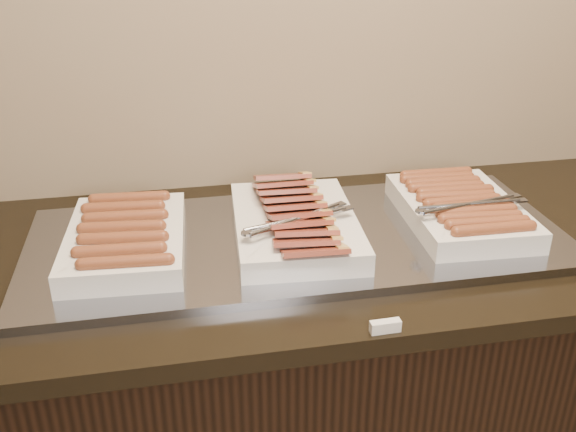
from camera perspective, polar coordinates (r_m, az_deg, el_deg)
The scene contains 6 objects.
counter at distance 1.71m, azimuth 0.66°, elevation -15.75°, with size 2.06×0.76×0.90m.
warming_tray at distance 1.45m, azimuth 0.93°, elevation -2.06°, with size 1.20×0.50×0.02m, color gray.
dish_left at distance 1.41m, azimuth -14.22°, elevation -1.93°, with size 0.26×0.38×0.07m.
dish_center at distance 1.43m, azimuth 0.64°, elevation -0.58°, with size 0.29×0.42×0.10m.
dish_right at distance 1.55m, azimuth 15.09°, elevation 0.68°, with size 0.28×0.39×0.08m.
label_holder at distance 1.18m, azimuth 8.64°, elevation -9.68°, with size 0.06×0.02×0.02m, color silver.
Camera 1 is at (-0.26, 0.87, 1.59)m, focal length 40.00 mm.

